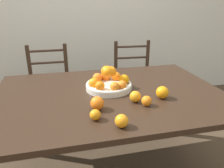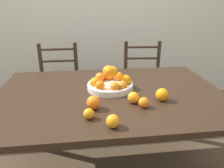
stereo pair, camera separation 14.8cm
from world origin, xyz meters
name	(u,v)px [view 2 (the right image)]	position (x,y,z in m)	size (l,w,h in m)	color
wall_back	(96,4)	(0.00, 1.58, 1.30)	(8.00, 0.06, 2.60)	silver
dining_table	(111,103)	(0.00, 0.00, 0.65)	(1.59, 1.09, 0.74)	black
fruit_bowl	(110,82)	(0.01, 0.07, 0.79)	(0.33, 0.33, 0.17)	silver
orange_loose_0	(162,95)	(0.31, -0.17, 0.78)	(0.08, 0.08, 0.08)	orange
orange_loose_1	(133,98)	(0.12, -0.18, 0.78)	(0.07, 0.07, 0.07)	orange
orange_loose_2	(89,114)	(-0.16, -0.34, 0.77)	(0.06, 0.06, 0.06)	orange
orange_loose_3	(93,102)	(-0.13, -0.23, 0.78)	(0.08, 0.08, 0.08)	orange
orange_loose_4	(113,121)	(-0.04, -0.44, 0.78)	(0.07, 0.07, 0.07)	orange
orange_loose_5	(144,102)	(0.17, -0.25, 0.77)	(0.06, 0.06, 0.06)	orange
chair_left	(59,88)	(-0.46, 0.84, 0.45)	(0.42, 0.40, 0.91)	#382619
chair_right	(143,84)	(0.47, 0.84, 0.45)	(0.45, 0.43, 0.91)	#382619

